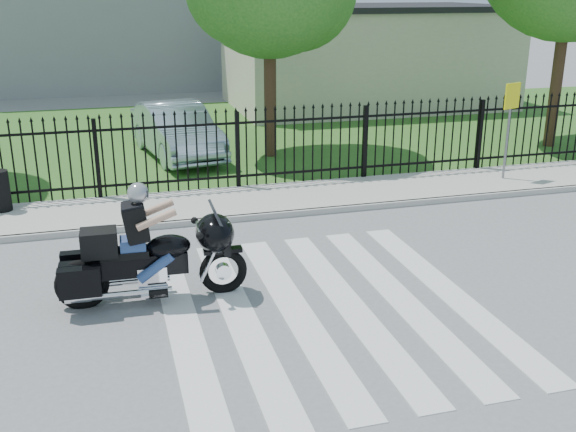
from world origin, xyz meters
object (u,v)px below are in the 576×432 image
object	(u,v)px
motorcycle_rider	(146,252)
litter_bin	(1,191)
parked_car	(177,130)
traffic_sign	(510,111)

from	to	relation	value
motorcycle_rider	litter_bin	size ratio (longest dim) A/B	3.39
parked_car	traffic_sign	size ratio (longest dim) A/B	1.95
motorcycle_rider	litter_bin	distance (m)	5.28
motorcycle_rider	parked_car	xyz separation A→B (m)	(1.44, 8.64, -0.02)
traffic_sign	motorcycle_rider	bearing A→B (deg)	-173.95
parked_car	litter_bin	world-z (taller)	parked_car
traffic_sign	litter_bin	distance (m)	11.06
motorcycle_rider	traffic_sign	distance (m)	9.43
parked_car	litter_bin	bearing A→B (deg)	-144.50
parked_car	litter_bin	size ratio (longest dim) A/B	5.24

